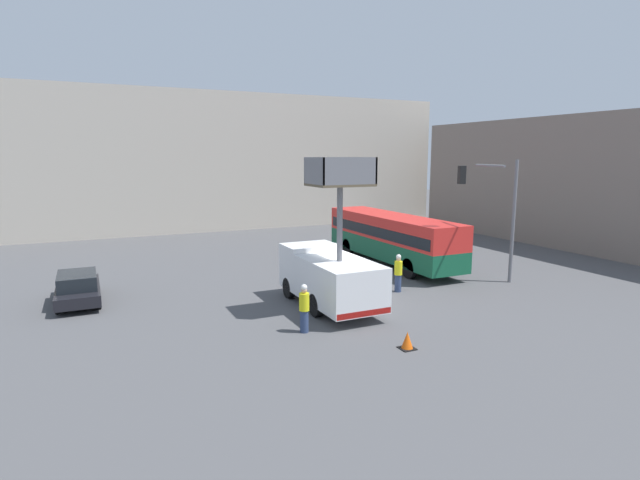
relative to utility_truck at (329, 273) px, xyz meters
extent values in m
plane|color=#4C4C4F|center=(1.02, 0.52, -1.52)|extent=(120.00, 120.00, 0.00)
cube|color=#BCB2A3|center=(1.02, 28.74, 4.46)|extent=(44.00, 10.00, 11.95)
cube|color=gray|center=(25.49, 5.96, 3.14)|extent=(10.00, 28.00, 9.31)
cube|color=white|center=(0.00, 2.06, -0.07)|extent=(2.43, 1.80, 2.02)
cube|color=white|center=(0.00, -0.95, -0.18)|extent=(2.43, 4.21, 1.81)
cube|color=red|center=(0.00, -3.00, -0.93)|extent=(2.38, 0.10, 0.24)
cylinder|color=black|center=(-1.07, 2.06, -1.04)|extent=(0.30, 0.96, 0.96)
cylinder|color=black|center=(1.07, 2.06, -1.04)|extent=(0.30, 0.96, 0.96)
cylinder|color=black|center=(-1.07, -0.95, -1.04)|extent=(0.30, 0.96, 0.96)
cylinder|color=black|center=(1.07, -0.95, -1.04)|extent=(0.30, 0.96, 0.96)
cylinder|color=slate|center=(0.00, -0.95, 2.27)|extent=(0.24, 0.24, 3.09)
cube|color=brown|center=(0.00, -0.95, 3.86)|extent=(2.38, 1.81, 0.10)
cube|color=slate|center=(-1.15, -0.95, 4.44)|extent=(0.08, 1.81, 1.05)
cube|color=slate|center=(1.15, -0.95, 4.44)|extent=(0.08, 1.81, 1.05)
cube|color=slate|center=(0.00, -0.08, 4.44)|extent=(2.38, 0.08, 1.05)
cube|color=slate|center=(0.00, -1.81, 4.44)|extent=(2.38, 0.08, 1.05)
cube|color=#145638|center=(7.28, 6.27, -0.48)|extent=(2.51, 11.28, 1.13)
cube|color=red|center=(7.28, 6.27, 0.78)|extent=(2.51, 11.28, 1.39)
cube|color=black|center=(7.28, 6.27, 0.58)|extent=(2.53, 10.83, 0.61)
cylinder|color=black|center=(6.18, 9.77, -0.96)|extent=(0.30, 1.11, 1.11)
cylinder|color=black|center=(8.39, 9.77, -0.96)|extent=(0.30, 1.11, 1.11)
cylinder|color=black|center=(6.18, 2.78, -0.96)|extent=(0.30, 1.11, 1.11)
cylinder|color=black|center=(8.39, 2.78, -0.96)|extent=(0.30, 1.11, 1.11)
cylinder|color=slate|center=(10.47, -0.11, 1.66)|extent=(0.18, 0.18, 6.35)
cylinder|color=slate|center=(9.07, 0.31, 4.53)|extent=(0.95, 2.83, 0.13)
cube|color=black|center=(7.67, 0.72, 4.08)|extent=(0.40, 0.40, 0.90)
sphere|color=red|center=(7.67, 0.72, 4.33)|extent=(0.20, 0.20, 0.20)
cylinder|color=navy|center=(-2.25, -2.45, -1.09)|extent=(0.32, 0.32, 0.84)
cylinder|color=yellow|center=(-2.25, -2.45, -0.34)|extent=(0.38, 0.38, 0.67)
sphere|color=tan|center=(-2.25, -2.45, 0.11)|extent=(0.23, 0.23, 0.23)
sphere|color=white|center=(-2.25, -2.45, 0.21)|extent=(0.24, 0.24, 0.24)
cylinder|color=navy|center=(4.11, 0.80, -1.09)|extent=(0.32, 0.32, 0.85)
cylinder|color=yellow|center=(4.11, 0.80, -0.34)|extent=(0.38, 0.38, 0.67)
sphere|color=tan|center=(4.11, 0.80, 0.11)|extent=(0.23, 0.23, 0.23)
sphere|color=white|center=(4.11, 0.80, 0.22)|extent=(0.24, 0.24, 0.24)
cube|color=black|center=(0.30, -5.45, -1.50)|extent=(0.53, 0.53, 0.03)
cone|color=#F25B0F|center=(0.30, -5.45, -1.21)|extent=(0.42, 0.42, 0.60)
cube|color=black|center=(-9.94, 5.36, -0.99)|extent=(1.79, 4.40, 0.50)
cube|color=black|center=(-9.94, 5.14, -0.43)|extent=(1.58, 2.42, 0.63)
cylinder|color=black|center=(-10.71, 6.72, -1.20)|extent=(0.22, 0.64, 0.64)
cylinder|color=black|center=(-9.16, 6.72, -1.20)|extent=(0.22, 0.64, 0.64)
cylinder|color=black|center=(-10.71, 4.00, -1.20)|extent=(0.22, 0.64, 0.64)
cylinder|color=black|center=(-9.16, 4.00, -1.20)|extent=(0.22, 0.64, 0.64)
camera|label=1|loc=(-9.29, -18.87, 5.02)|focal=28.00mm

